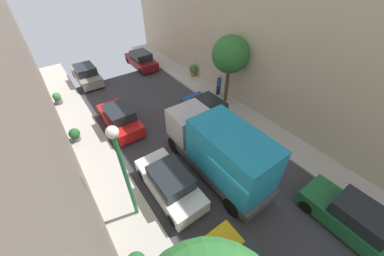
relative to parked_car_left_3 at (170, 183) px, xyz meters
name	(u,v)px	position (x,y,z in m)	size (l,w,h in m)	color
ground	(238,194)	(2.70, -2.12, -0.72)	(32.00, 32.00, 0.00)	#38383D
sidewalk_left	(150,256)	(-2.30, -2.12, -0.64)	(2.00, 44.00, 0.15)	#B7B2A8
sidewalk_right	(297,151)	(7.70, -2.12, -0.64)	(2.00, 44.00, 0.15)	#B7B2A8
parked_car_left_3	(170,183)	(0.00, 0.00, 0.00)	(1.78, 4.20, 1.57)	white
parked_car_left_4	(120,118)	(0.00, 6.42, 0.00)	(1.78, 4.20, 1.57)	red
parked_car_left_5	(86,75)	(0.00, 14.35, 0.00)	(1.78, 4.20, 1.57)	gray
parked_car_right_0	(354,219)	(5.40, -6.19, 0.00)	(1.78, 4.20, 1.57)	#1E6638
parked_car_right_1	(208,110)	(5.40, 3.69, 0.00)	(1.78, 4.20, 1.57)	#194799
parked_car_right_2	(141,60)	(5.40, 14.37, 0.00)	(1.78, 4.20, 1.57)	maroon
delivery_truck	(219,150)	(2.70, -0.44, 1.07)	(2.26, 6.60, 3.38)	#4C4C51
pedestrian	(219,84)	(8.03, 5.58, 0.35)	(0.40, 0.36, 1.72)	#2D334C
street_tree_1	(230,55)	(7.86, 4.52, 3.14)	(2.58, 2.58, 5.03)	brown
potted_plant_1	(75,134)	(-2.89, 6.61, -0.09)	(0.65, 0.65, 0.88)	slate
potted_plant_2	(57,98)	(-2.91, 11.80, -0.09)	(0.58, 0.58, 0.93)	slate
potted_plant_3	(193,70)	(8.35, 9.49, 0.02)	(0.74, 0.74, 1.06)	brown
lamp_post	(122,164)	(-1.90, -0.13, 2.86)	(0.44, 0.44, 5.16)	#26723F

